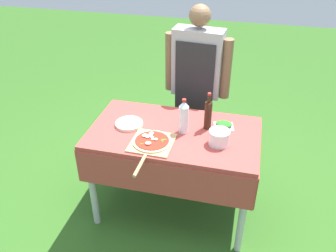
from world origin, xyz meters
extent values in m
plane|color=#2D5B1E|center=(0.00, 0.00, 0.00)|extent=(12.00, 12.00, 0.00)
cube|color=#A83D38|center=(0.00, 0.00, 0.80)|extent=(1.30, 0.75, 0.04)
cube|color=#A83D38|center=(0.00, -0.38, 0.64)|extent=(1.30, 0.01, 0.28)
cube|color=#A83D38|center=(0.00, 0.38, 0.64)|extent=(1.30, 0.01, 0.28)
cube|color=#A83D38|center=(-0.65, 0.00, 0.64)|extent=(0.01, 0.75, 0.28)
cube|color=#A83D38|center=(0.65, 0.00, 0.64)|extent=(0.01, 0.75, 0.28)
cylinder|color=#B7B7BC|center=(-0.59, -0.31, 0.39)|extent=(0.05, 0.05, 0.78)
cylinder|color=#B7B7BC|center=(0.59, -0.31, 0.39)|extent=(0.05, 0.05, 0.78)
cylinder|color=#B7B7BC|center=(-0.59, 0.31, 0.39)|extent=(0.05, 0.05, 0.78)
cylinder|color=#B7B7BC|center=(0.59, 0.31, 0.39)|extent=(0.05, 0.05, 0.78)
cylinder|color=#333D56|center=(0.13, 0.69, 0.40)|extent=(0.12, 0.12, 0.80)
cylinder|color=#333D56|center=(-0.03, 0.71, 0.40)|extent=(0.12, 0.12, 0.80)
cube|color=#99999E|center=(0.05, 0.70, 1.11)|extent=(0.45, 0.23, 0.60)
cube|color=#232326|center=(0.04, 0.60, 0.88)|extent=(0.35, 0.04, 0.87)
cylinder|color=brown|center=(0.31, 0.67, 1.08)|extent=(0.09, 0.09, 0.54)
cylinder|color=brown|center=(-0.20, 0.72, 1.08)|extent=(0.09, 0.09, 0.54)
sphere|color=brown|center=(0.05, 0.70, 1.52)|extent=(0.18, 0.18, 0.18)
cube|color=tan|center=(-0.12, -0.20, 0.82)|extent=(0.31, 0.31, 0.01)
cylinder|color=tan|center=(-0.12, -0.47, 0.82)|extent=(0.03, 0.24, 0.02)
cylinder|color=beige|center=(-0.12, -0.20, 0.83)|extent=(0.28, 0.28, 0.01)
cylinder|color=#B22819|center=(-0.12, -0.20, 0.84)|extent=(0.25, 0.25, 0.00)
ellipsoid|color=white|center=(-0.15, -0.16, 0.85)|extent=(0.05, 0.05, 0.02)
ellipsoid|color=white|center=(-0.09, -0.19, 0.85)|extent=(0.03, 0.03, 0.01)
ellipsoid|color=white|center=(-0.16, -0.17, 0.85)|extent=(0.06, 0.05, 0.01)
ellipsoid|color=white|center=(-0.14, -0.12, 0.85)|extent=(0.04, 0.04, 0.02)
ellipsoid|color=white|center=(-0.13, -0.17, 0.85)|extent=(0.04, 0.04, 0.01)
ellipsoid|color=white|center=(-0.11, -0.19, 0.85)|extent=(0.04, 0.03, 0.01)
ellipsoid|color=white|center=(-0.19, -0.16, 0.85)|extent=(0.06, 0.06, 0.01)
ellipsoid|color=white|center=(-0.13, -0.25, 0.85)|extent=(0.06, 0.05, 0.02)
ellipsoid|color=#286B23|center=(-0.18, -0.26, 0.85)|extent=(0.03, 0.02, 0.00)
ellipsoid|color=#286B23|center=(-0.05, -0.19, 0.85)|extent=(0.03, 0.04, 0.00)
ellipsoid|color=#286B23|center=(-0.03, -0.17, 0.85)|extent=(0.03, 0.03, 0.00)
cylinder|color=black|center=(0.24, 0.11, 0.93)|extent=(0.06, 0.06, 0.23)
cylinder|color=black|center=(0.24, 0.11, 1.07)|extent=(0.02, 0.02, 0.06)
cylinder|color=#B22823|center=(0.24, 0.11, 1.11)|extent=(0.03, 0.03, 0.02)
cylinder|color=silver|center=(0.07, 0.01, 0.92)|extent=(0.08, 0.08, 0.22)
cone|color=silver|center=(0.07, 0.01, 1.06)|extent=(0.08, 0.08, 0.05)
cylinder|color=#B22823|center=(0.07, 0.01, 1.09)|extent=(0.03, 0.03, 0.02)
cube|color=silver|center=(0.36, 0.15, 0.82)|extent=(0.17, 0.16, 0.01)
ellipsoid|color=#286B23|center=(0.36, 0.15, 0.84)|extent=(0.15, 0.13, 0.04)
cylinder|color=silver|center=(0.35, -0.08, 0.87)|extent=(0.15, 0.15, 0.11)
cylinder|color=beige|center=(-0.36, 0.00, 0.82)|extent=(0.22, 0.22, 0.00)
cylinder|color=beige|center=(-0.36, 0.00, 0.82)|extent=(0.22, 0.22, 0.00)
cylinder|color=beige|center=(-0.36, 0.00, 0.83)|extent=(0.22, 0.22, 0.00)
cylinder|color=beige|center=(-0.36, 0.00, 0.83)|extent=(0.22, 0.22, 0.00)
cylinder|color=beige|center=(-0.36, 0.00, 0.84)|extent=(0.22, 0.22, 0.00)
camera|label=1|loc=(0.50, -2.23, 2.31)|focal=38.00mm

